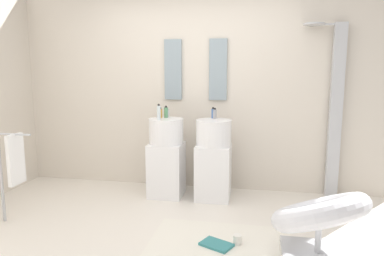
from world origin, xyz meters
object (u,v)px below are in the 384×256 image
(pedestal_sink_right, at_px, (213,159))
(magazine_teal, at_px, (216,245))
(lounge_chair, at_px, (319,218))
(coffee_mug, at_px, (237,239))
(soap_bottle_clear, at_px, (159,112))
(pedestal_sink_left, at_px, (166,157))
(towel_rack, at_px, (13,161))
(soap_bottle_green, at_px, (166,112))
(shower_column, at_px, (334,108))
(soap_bottle_amber, at_px, (160,113))
(soap_bottle_blue, at_px, (213,113))
(soap_bottle_grey, at_px, (215,114))

(pedestal_sink_right, distance_m, magazine_teal, 1.28)
(lounge_chair, relative_size, coffee_mug, 13.79)
(coffee_mug, height_order, soap_bottle_clear, soap_bottle_clear)
(magazine_teal, bearing_deg, pedestal_sink_left, 148.17)
(towel_rack, relative_size, soap_bottle_green, 6.67)
(shower_column, relative_size, soap_bottle_clear, 11.13)
(soap_bottle_amber, distance_m, soap_bottle_blue, 0.63)
(lounge_chair, height_order, magazine_teal, lounge_chair)
(lounge_chair, distance_m, soap_bottle_green, 2.19)
(pedestal_sink_right, relative_size, magazine_teal, 3.92)
(pedestal_sink_right, height_order, coffee_mug, pedestal_sink_right)
(shower_column, distance_m, soap_bottle_clear, 2.06)
(lounge_chair, height_order, towel_rack, towel_rack)
(coffee_mug, relative_size, soap_bottle_clear, 0.44)
(towel_rack, xyz_separation_m, soap_bottle_grey, (1.85, 1.14, 0.38))
(shower_column, bearing_deg, magazine_teal, -128.47)
(soap_bottle_amber, distance_m, soap_bottle_green, 0.08)
(lounge_chair, bearing_deg, soap_bottle_green, 140.19)
(towel_rack, distance_m, coffee_mug, 2.28)
(pedestal_sink_right, xyz_separation_m, shower_column, (1.38, 0.33, 0.60))
(shower_column, relative_size, soap_bottle_blue, 15.60)
(towel_rack, relative_size, soap_bottle_amber, 7.41)
(lounge_chair, xyz_separation_m, soap_bottle_clear, (-1.63, 1.13, 0.68))
(lounge_chair, bearing_deg, soap_bottle_blue, 126.79)
(soap_bottle_amber, height_order, soap_bottle_green, soap_bottle_green)
(towel_rack, relative_size, soap_bottle_blue, 7.23)
(shower_column, distance_m, soap_bottle_blue, 1.42)
(towel_rack, height_order, soap_bottle_grey, soap_bottle_grey)
(magazine_teal, height_order, soap_bottle_clear, soap_bottle_clear)
(magazine_teal, height_order, soap_bottle_amber, soap_bottle_amber)
(shower_column, relative_size, soap_bottle_green, 14.39)
(soap_bottle_clear, bearing_deg, pedestal_sink_right, 9.65)
(shower_column, bearing_deg, pedestal_sink_left, -170.43)
(towel_rack, xyz_separation_m, magazine_teal, (2.03, -0.14, -0.61))
(soap_bottle_green, bearing_deg, coffee_mug, -51.90)
(towel_rack, height_order, soap_bottle_amber, soap_bottle_amber)
(coffee_mug, xyz_separation_m, soap_bottle_grey, (-0.36, 1.22, 0.95))
(soap_bottle_grey, bearing_deg, soap_bottle_blue, 121.15)
(soap_bottle_clear, bearing_deg, towel_rack, -142.70)
(magazine_teal, xyz_separation_m, coffee_mug, (0.18, 0.07, 0.03))
(magazine_teal, relative_size, soap_bottle_blue, 2.03)
(soap_bottle_clear, height_order, soap_bottle_blue, soap_bottle_clear)
(magazine_teal, bearing_deg, soap_bottle_green, 146.91)
(towel_rack, bearing_deg, soap_bottle_clear, 37.30)
(coffee_mug, xyz_separation_m, soap_bottle_amber, (-1.01, 1.17, 0.95))
(pedestal_sink_left, relative_size, lounge_chair, 0.95)
(lounge_chair, bearing_deg, shower_column, 76.47)
(soap_bottle_grey, bearing_deg, soap_bottle_clear, -161.44)
(lounge_chair, height_order, soap_bottle_blue, soap_bottle_blue)
(soap_bottle_blue, relative_size, soap_bottle_green, 0.92)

